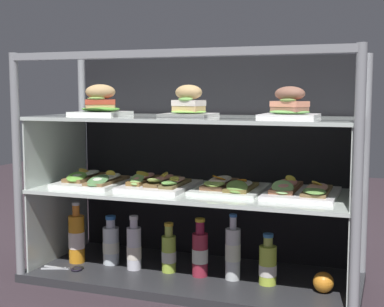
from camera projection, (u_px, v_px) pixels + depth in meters
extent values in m
cube|color=#32272C|center=(192.00, 283.00, 2.16)|extent=(6.00, 6.00, 0.02)
cube|color=#2C2C2F|center=(192.00, 276.00, 2.16)|extent=(1.28, 0.51, 0.03)
cylinder|color=gray|center=(17.00, 170.00, 2.10)|extent=(0.03, 0.03, 0.88)
cylinder|color=gray|center=(357.00, 189.00, 1.68)|extent=(0.03, 0.03, 0.88)
cylinder|color=gray|center=(83.00, 156.00, 2.55)|extent=(0.03, 0.03, 0.88)
cylinder|color=gray|center=(365.00, 169.00, 2.12)|extent=(0.03, 0.03, 0.88)
cube|color=gray|center=(168.00, 53.00, 1.84)|extent=(1.25, 0.03, 0.03)
cube|color=black|center=(212.00, 158.00, 2.35)|extent=(1.21, 0.01, 0.85)
cube|color=silver|center=(59.00, 221.00, 2.35)|extent=(0.01, 0.45, 0.31)
cube|color=silver|center=(353.00, 248.00, 1.94)|extent=(0.01, 0.45, 0.31)
cube|color=silver|center=(192.00, 191.00, 2.12)|extent=(1.23, 0.46, 0.01)
cube|color=silver|center=(57.00, 150.00, 2.31)|extent=(0.01, 0.45, 0.27)
cube|color=silver|center=(356.00, 162.00, 1.90)|extent=(0.01, 0.45, 0.27)
cube|color=silver|center=(192.00, 119.00, 2.09)|extent=(1.23, 0.46, 0.01)
cube|color=white|center=(101.00, 114.00, 2.18)|extent=(0.19, 0.19, 0.02)
ellipsoid|color=#539D37|center=(101.00, 109.00, 2.18)|extent=(0.15, 0.13, 0.02)
cube|color=tan|center=(101.00, 107.00, 2.18)|extent=(0.13, 0.12, 0.02)
cube|color=#BE422B|center=(101.00, 102.00, 2.18)|extent=(0.14, 0.12, 0.02)
ellipsoid|color=#7DA04B|center=(96.00, 99.00, 2.14)|extent=(0.07, 0.05, 0.02)
ellipsoid|color=tan|center=(100.00, 92.00, 2.17)|extent=(0.14, 0.12, 0.06)
cube|color=white|center=(189.00, 115.00, 2.07)|extent=(0.19, 0.19, 0.01)
ellipsoid|color=#85C651|center=(189.00, 112.00, 2.07)|extent=(0.14, 0.11, 0.01)
cube|color=#DDB272|center=(189.00, 109.00, 2.07)|extent=(0.12, 0.09, 0.02)
cube|color=silver|center=(189.00, 103.00, 2.07)|extent=(0.12, 0.10, 0.02)
ellipsoid|color=#6BA14C|center=(186.00, 99.00, 2.04)|extent=(0.07, 0.04, 0.02)
ellipsoid|color=tan|center=(189.00, 92.00, 2.06)|extent=(0.12, 0.10, 0.06)
cube|color=white|center=(289.00, 116.00, 2.00)|extent=(0.20, 0.20, 0.01)
ellipsoid|color=#6BA953|center=(289.00, 112.00, 2.00)|extent=(0.15, 0.12, 0.02)
cube|color=#996450|center=(290.00, 109.00, 2.00)|extent=(0.14, 0.12, 0.02)
cube|color=#E08869|center=(290.00, 104.00, 2.00)|extent=(0.14, 0.13, 0.02)
ellipsoid|color=olive|center=(288.00, 100.00, 1.96)|extent=(0.08, 0.06, 0.01)
ellipsoid|color=brown|center=(290.00, 94.00, 1.99)|extent=(0.14, 0.13, 0.05)
cube|color=white|center=(96.00, 182.00, 2.25)|extent=(0.25, 0.31, 0.01)
cube|color=brown|center=(86.00, 177.00, 2.29)|extent=(0.09, 0.23, 0.01)
ellipsoid|color=#69AD3E|center=(77.00, 176.00, 2.22)|extent=(0.10, 0.13, 0.04)
ellipsoid|color=silver|center=(86.00, 173.00, 2.29)|extent=(0.07, 0.19, 0.02)
cylinder|color=#FCD14C|center=(84.00, 171.00, 2.28)|extent=(0.04, 0.04, 0.02)
cube|color=brown|center=(107.00, 181.00, 2.21)|extent=(0.09, 0.24, 0.01)
ellipsoid|color=#528149|center=(98.00, 180.00, 2.15)|extent=(0.08, 0.12, 0.04)
ellipsoid|color=silver|center=(107.00, 177.00, 2.21)|extent=(0.07, 0.19, 0.02)
cylinder|color=yellow|center=(111.00, 174.00, 2.22)|extent=(0.05, 0.05, 0.02)
cube|color=white|center=(160.00, 186.00, 2.17)|extent=(0.25, 0.31, 0.02)
cube|color=brown|center=(144.00, 180.00, 2.20)|extent=(0.06, 0.21, 0.02)
ellipsoid|color=#84B35B|center=(137.00, 179.00, 2.14)|extent=(0.08, 0.12, 0.04)
ellipsoid|color=#E29289|center=(144.00, 176.00, 2.20)|extent=(0.05, 0.17, 0.02)
cylinder|color=yellow|center=(143.00, 174.00, 2.19)|extent=(0.06, 0.06, 0.02)
cube|color=brown|center=(162.00, 181.00, 2.18)|extent=(0.06, 0.25, 0.01)
ellipsoid|color=#95AF53|center=(155.00, 181.00, 2.11)|extent=(0.07, 0.13, 0.05)
ellipsoid|color=#EE967E|center=(162.00, 178.00, 2.18)|extent=(0.05, 0.20, 0.01)
cylinder|color=yellow|center=(163.00, 175.00, 2.19)|extent=(0.05, 0.06, 0.03)
cube|color=brown|center=(175.00, 184.00, 2.13)|extent=(0.06, 0.21, 0.01)
ellipsoid|color=#69A34B|center=(169.00, 183.00, 2.07)|extent=(0.05, 0.11, 0.03)
ellipsoid|color=#E4A18D|center=(175.00, 180.00, 2.13)|extent=(0.05, 0.17, 0.01)
cylinder|color=#F2E247|center=(174.00, 179.00, 2.10)|extent=(0.05, 0.05, 0.01)
cube|color=white|center=(231.00, 189.00, 2.10)|extent=(0.25, 0.31, 0.01)
cube|color=brown|center=(220.00, 184.00, 2.13)|extent=(0.09, 0.24, 0.02)
ellipsoid|color=#98BC51|center=(214.00, 183.00, 2.06)|extent=(0.11, 0.14, 0.02)
ellipsoid|color=white|center=(220.00, 180.00, 2.13)|extent=(0.07, 0.19, 0.02)
cylinder|color=orange|center=(219.00, 178.00, 2.10)|extent=(0.07, 0.07, 0.02)
cube|color=brown|center=(241.00, 187.00, 2.07)|extent=(0.09, 0.21, 0.01)
ellipsoid|color=olive|center=(237.00, 187.00, 2.01)|extent=(0.10, 0.12, 0.05)
ellipsoid|color=silver|center=(241.00, 184.00, 2.06)|extent=(0.07, 0.17, 0.01)
cylinder|color=orange|center=(242.00, 181.00, 2.08)|extent=(0.05, 0.05, 0.02)
cube|color=white|center=(302.00, 193.00, 2.01)|extent=(0.25, 0.31, 0.01)
cube|color=brown|center=(286.00, 187.00, 2.05)|extent=(0.09, 0.24, 0.01)
ellipsoid|color=#93C674|center=(283.00, 187.00, 1.98)|extent=(0.10, 0.14, 0.04)
ellipsoid|color=#EA9186|center=(286.00, 183.00, 2.05)|extent=(0.07, 0.19, 0.02)
cylinder|color=yellow|center=(290.00, 179.00, 2.07)|extent=(0.05, 0.05, 0.02)
cube|color=brown|center=(317.00, 191.00, 1.99)|extent=(0.09, 0.24, 0.01)
ellipsoid|color=#6A9D4A|center=(314.00, 191.00, 1.92)|extent=(0.11, 0.14, 0.02)
ellipsoid|color=#E6A290|center=(317.00, 187.00, 1.99)|extent=(0.07, 0.19, 0.01)
cylinder|color=yellow|center=(317.00, 184.00, 2.00)|extent=(0.06, 0.06, 0.03)
cylinder|color=orange|center=(77.00, 239.00, 2.28)|extent=(0.07, 0.07, 0.20)
cylinder|color=white|center=(77.00, 240.00, 2.28)|extent=(0.07, 0.07, 0.07)
cylinder|color=orange|center=(76.00, 210.00, 2.27)|extent=(0.03, 0.03, 0.04)
cylinder|color=white|center=(76.00, 204.00, 2.26)|extent=(0.03, 0.03, 0.01)
cylinder|color=white|center=(111.00, 246.00, 2.26)|extent=(0.07, 0.07, 0.15)
cylinder|color=white|center=(111.00, 247.00, 2.26)|extent=(0.07, 0.07, 0.04)
cylinder|color=silver|center=(111.00, 223.00, 2.25)|extent=(0.04, 0.04, 0.03)
cylinder|color=#2C6BB9|center=(111.00, 218.00, 2.25)|extent=(0.04, 0.04, 0.01)
cylinder|color=white|center=(134.00, 248.00, 2.19)|extent=(0.06, 0.06, 0.17)
cylinder|color=white|center=(134.00, 252.00, 2.19)|extent=(0.06, 0.06, 0.05)
cylinder|color=white|center=(134.00, 224.00, 2.18)|extent=(0.03, 0.03, 0.03)
cylinder|color=silver|center=(134.00, 218.00, 2.18)|extent=(0.03, 0.03, 0.02)
cylinder|color=#ADCD44|center=(169.00, 254.00, 2.16)|extent=(0.06, 0.06, 0.14)
cylinder|color=silver|center=(169.00, 257.00, 2.16)|extent=(0.06, 0.06, 0.04)
cylinder|color=#B3CB53|center=(169.00, 231.00, 2.15)|extent=(0.03, 0.03, 0.04)
cylinder|color=gold|center=(169.00, 224.00, 2.15)|extent=(0.04, 0.04, 0.01)
cylinder|color=#A1273B|center=(200.00, 255.00, 2.11)|extent=(0.06, 0.06, 0.17)
cylinder|color=white|center=(200.00, 256.00, 2.11)|extent=(0.06, 0.06, 0.05)
cylinder|color=maroon|center=(200.00, 228.00, 2.10)|extent=(0.03, 0.03, 0.05)
cylinder|color=gold|center=(200.00, 220.00, 2.09)|extent=(0.04, 0.04, 0.01)
cylinder|color=silver|center=(233.00, 254.00, 2.07)|extent=(0.06, 0.06, 0.19)
cylinder|color=white|center=(233.00, 252.00, 2.07)|extent=(0.06, 0.06, 0.06)
cylinder|color=silver|center=(233.00, 223.00, 2.06)|extent=(0.03, 0.03, 0.05)
cylinder|color=#2F6BB5|center=(233.00, 216.00, 2.05)|extent=(0.03, 0.03, 0.01)
cylinder|color=#C0D946|center=(268.00, 265.00, 2.02)|extent=(0.06, 0.06, 0.14)
cylinder|color=silver|center=(268.00, 270.00, 2.02)|extent=(0.07, 0.07, 0.04)
cylinder|color=#B3C856|center=(268.00, 242.00, 2.01)|extent=(0.03, 0.03, 0.03)
cylinder|color=teal|center=(268.00, 235.00, 2.01)|extent=(0.04, 0.04, 0.01)
sphere|color=orange|center=(323.00, 282.00, 1.94)|extent=(0.07, 0.07, 0.07)
cube|color=silver|center=(55.00, 269.00, 2.20)|extent=(0.11, 0.05, 0.00)
torus|color=black|center=(78.00, 268.00, 2.20)|extent=(0.06, 0.06, 0.01)
cube|color=silver|center=(57.00, 267.00, 2.21)|extent=(0.11, 0.01, 0.00)
torus|color=black|center=(76.00, 269.00, 2.18)|extent=(0.04, 0.04, 0.01)
cylinder|color=silver|center=(65.00, 268.00, 2.20)|extent=(0.01, 0.01, 0.01)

